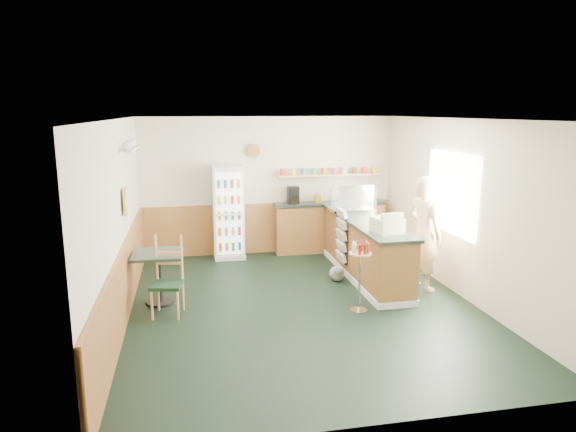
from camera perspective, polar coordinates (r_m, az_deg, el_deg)
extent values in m
plane|color=black|center=(7.67, 1.51, -9.87)|extent=(6.00, 6.00, 0.00)
cube|color=beige|center=(10.20, -2.15, 3.40)|extent=(5.00, 0.02, 2.70)
cube|color=beige|center=(7.17, -18.39, -0.73)|extent=(0.02, 6.00, 2.70)
cube|color=beige|center=(8.20, 18.94, 0.73)|extent=(0.02, 6.00, 2.70)
cube|color=white|center=(7.14, 1.63, 10.82)|extent=(5.00, 6.00, 0.02)
cube|color=#AB7637|center=(10.32, -2.08, -1.31)|extent=(4.98, 0.05, 1.00)
cube|color=#AB7637|center=(7.39, -17.66, -7.16)|extent=(0.05, 5.98, 1.00)
cube|color=white|center=(8.40, 17.72, 2.45)|extent=(0.06, 1.45, 1.25)
cube|color=gold|center=(7.62, -17.59, 1.55)|extent=(0.03, 0.32, 0.38)
cube|color=white|center=(8.02, -17.16, 7.11)|extent=(0.18, 1.20, 0.03)
cylinder|color=#A46729|center=(10.01, -3.83, 7.26)|extent=(0.26, 0.04, 0.26)
cube|color=#AB7637|center=(8.86, 8.56, -3.77)|extent=(0.60, 2.95, 0.95)
cube|color=white|center=(8.99, 8.48, -6.39)|extent=(0.64, 2.97, 0.10)
cube|color=#25332B|center=(8.74, 8.66, -0.55)|extent=(0.68, 3.01, 0.05)
cube|color=#AB7637|center=(10.41, 4.61, -1.36)|extent=(2.20, 0.38, 0.95)
cube|color=#25332B|center=(10.31, 4.65, 1.40)|extent=(2.24, 0.42, 0.05)
cube|color=tan|center=(10.30, 4.59, 4.58)|extent=(2.10, 0.22, 0.04)
cube|color=black|center=(10.10, 0.57, 2.35)|extent=(0.22, 0.18, 0.34)
cylinder|color=#B2664C|center=(10.08, -0.64, 4.91)|extent=(0.10, 0.10, 0.12)
cylinder|color=#B2664C|center=(10.12, 0.54, 4.94)|extent=(0.10, 0.10, 0.12)
cylinder|color=#B2664C|center=(10.16, 1.72, 4.97)|extent=(0.10, 0.10, 0.12)
cylinder|color=#B2664C|center=(10.21, 2.87, 4.99)|extent=(0.10, 0.10, 0.12)
cylinder|color=#B2664C|center=(10.26, 4.02, 5.01)|extent=(0.10, 0.10, 0.12)
cylinder|color=#B2664C|center=(10.32, 5.16, 5.03)|extent=(0.10, 0.10, 0.12)
cylinder|color=#B2664C|center=(10.38, 6.28, 5.04)|extent=(0.10, 0.10, 0.12)
cylinder|color=#B2664C|center=(10.45, 7.39, 5.06)|extent=(0.10, 0.10, 0.12)
cylinder|color=#B2664C|center=(10.51, 8.49, 5.07)|extent=(0.10, 0.10, 0.12)
cylinder|color=#B2664C|center=(10.59, 9.57, 5.08)|extent=(0.10, 0.10, 0.12)
cube|color=white|center=(9.96, -6.65, 0.44)|extent=(0.59, 0.42, 1.78)
cube|color=white|center=(9.73, -6.55, 0.24)|extent=(0.49, 0.02, 1.57)
cube|color=silver|center=(9.66, -6.51, 0.16)|extent=(0.53, 0.02, 1.63)
cube|color=silver|center=(9.43, 7.13, 0.71)|extent=(0.80, 0.42, 0.05)
cube|color=silver|center=(9.39, 7.16, 2.08)|extent=(0.78, 0.40, 0.40)
cube|color=#EEE1C5|center=(7.86, 10.97, -0.98)|extent=(0.45, 0.47, 0.23)
imported|color=tan|center=(8.36, 14.89, -1.88)|extent=(0.61, 0.72, 1.83)
cylinder|color=silver|center=(7.53, 7.86, -10.32)|extent=(0.25, 0.25, 0.02)
cylinder|color=silver|center=(7.39, 7.95, -7.29)|extent=(0.04, 0.04, 0.84)
cylinder|color=tan|center=(7.26, 8.04, -4.16)|extent=(0.32, 0.32, 0.02)
cylinder|color=red|center=(7.23, 8.83, -3.57)|extent=(0.04, 0.04, 0.14)
cylinder|color=red|center=(7.30, 8.65, -3.42)|extent=(0.04, 0.04, 0.14)
cylinder|color=red|center=(7.34, 8.13, -3.33)|extent=(0.04, 0.04, 0.14)
cylinder|color=red|center=(7.31, 7.56, -3.36)|extent=(0.04, 0.04, 0.14)
cylinder|color=red|center=(7.25, 7.28, -3.49)|extent=(0.04, 0.04, 0.14)
cylinder|color=red|center=(7.18, 7.45, -3.64)|extent=(0.04, 0.04, 0.14)
cylinder|color=red|center=(7.15, 7.99, -3.73)|extent=(0.04, 0.04, 0.14)
cylinder|color=red|center=(7.17, 8.56, -3.70)|extent=(0.04, 0.04, 0.14)
cube|color=black|center=(9.02, 6.01, -4.92)|extent=(0.05, 0.47, 0.03)
cube|color=silver|center=(8.99, 5.90, -4.50)|extent=(0.09, 0.43, 0.16)
cube|color=black|center=(8.97, 6.04, -3.74)|extent=(0.05, 0.47, 0.03)
cube|color=silver|center=(8.94, 5.92, -3.32)|extent=(0.09, 0.43, 0.16)
cube|color=black|center=(8.92, 6.06, -2.55)|extent=(0.05, 0.47, 0.03)
cube|color=silver|center=(8.90, 5.95, -2.12)|extent=(0.09, 0.43, 0.16)
cube|color=black|center=(8.87, 6.09, -1.34)|extent=(0.05, 0.47, 0.03)
cube|color=silver|center=(8.85, 5.97, -0.90)|extent=(0.09, 0.43, 0.16)
cube|color=black|center=(8.83, 6.11, -0.12)|extent=(0.05, 0.47, 0.03)
cube|color=silver|center=(8.81, 6.00, 0.32)|extent=(0.09, 0.43, 0.16)
cylinder|color=black|center=(7.96, -14.03, -9.26)|extent=(0.41, 0.41, 0.04)
cylinder|color=black|center=(7.84, -14.16, -6.76)|extent=(0.08, 0.08, 0.71)
cube|color=#25332B|center=(7.73, -14.30, -4.13)|extent=(0.74, 0.74, 0.04)
cube|color=black|center=(7.36, -13.29, -7.47)|extent=(0.49, 0.49, 0.05)
cylinder|color=tan|center=(7.28, -14.66, -9.64)|extent=(0.04, 0.04, 0.43)
cylinder|color=tan|center=(7.27, -11.84, -9.56)|extent=(0.04, 0.04, 0.43)
cylinder|color=tan|center=(7.61, -14.51, -8.69)|extent=(0.04, 0.04, 0.43)
cylinder|color=tan|center=(7.60, -11.82, -8.60)|extent=(0.04, 0.04, 0.43)
cube|color=tan|center=(7.44, -13.36, -4.57)|extent=(0.37, 0.11, 0.67)
sphere|color=gray|center=(8.71, 5.44, -6.38)|extent=(0.25, 0.25, 0.25)
sphere|color=gray|center=(8.56, 5.69, -5.98)|extent=(0.15, 0.15, 0.15)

